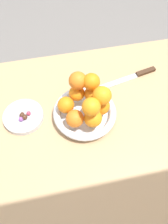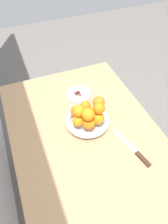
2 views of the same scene
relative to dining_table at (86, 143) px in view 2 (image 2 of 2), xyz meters
The scene contains 21 objects.
ground_plane 0.65m from the dining_table, ahead, with size 6.00×6.00×0.00m, color slate.
dining_table is the anchor object (origin of this frame).
fruit_bowl 0.13m from the dining_table, 30.15° to the right, with size 0.23×0.23×0.04m.
candy_dish 0.30m from the dining_table, 13.59° to the right, with size 0.15×0.15×0.02m, color silver.
orange_0 0.18m from the dining_table, 80.33° to the right, with size 0.07×0.07×0.07m, color orange.
orange_1 0.20m from the dining_table, 52.10° to the right, with size 0.06×0.06×0.06m, color orange.
orange_2 0.20m from the dining_table, 21.63° to the right, with size 0.06×0.06×0.06m, color orange.
orange_3 0.19m from the dining_table, ahead, with size 0.06×0.06×0.06m, color orange.
orange_4 0.17m from the dining_table, 35.56° to the left, with size 0.06×0.06×0.06m, color orange.
orange_5 0.16m from the dining_table, 101.94° to the right, with size 0.07×0.07×0.07m, color orange.
orange_6 0.23m from the dining_table, 93.57° to the right, with size 0.06×0.06×0.06m, color orange.
orange_7 0.24m from the dining_table, 75.58° to the right, with size 0.06×0.06×0.06m, color orange.
orange_8 0.25m from the dining_table, 56.57° to the right, with size 0.06×0.06×0.06m, color orange.
orange_9 0.23m from the dining_table, 24.36° to the left, with size 0.06×0.06×0.06m, color orange.
candy_ball_0 0.30m from the dining_table, 11.04° to the right, with size 0.01×0.01×0.01m, color #8C4C99.
candy_ball_1 0.31m from the dining_table, ahead, with size 0.02×0.02×0.02m, color #8C4C99.
candy_ball_2 0.31m from the dining_table, 13.38° to the right, with size 0.02×0.02×0.02m, color #472819.
candy_ball_3 0.29m from the dining_table, 14.43° to the right, with size 0.02×0.02×0.02m, color #C6384C.
candy_ball_4 0.30m from the dining_table, 10.65° to the right, with size 0.02×0.02×0.02m, color #472819.
candy_ball_5 0.31m from the dining_table, 12.16° to the right, with size 0.02×0.02×0.02m, color #472819.
knife 0.28m from the dining_table, 136.44° to the right, with size 0.26×0.07×0.01m.
Camera 2 is at (-0.65, 0.27, 1.65)m, focal length 35.00 mm.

